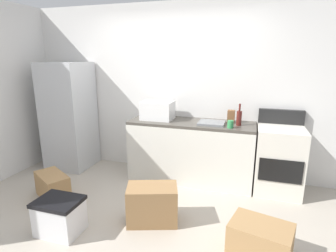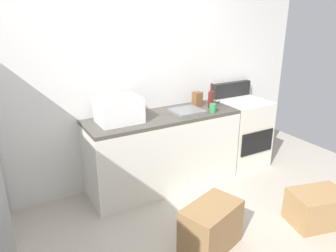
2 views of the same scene
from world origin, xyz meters
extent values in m
plane|color=#B2A899|center=(0.00, 0.00, 0.00)|extent=(6.00, 6.00, 0.00)
cube|color=silver|center=(0.00, 1.55, 1.30)|extent=(5.00, 0.10, 2.60)
cube|color=silver|center=(0.30, 1.20, 0.43)|extent=(1.80, 0.60, 0.86)
cube|color=#4C473F|center=(0.30, 1.20, 0.88)|extent=(1.80, 0.60, 0.04)
cube|color=silver|center=(1.52, 1.20, 0.45)|extent=(0.60, 0.60, 0.90)
cube|color=black|center=(1.52, 0.90, 0.42)|extent=(0.52, 0.02, 0.30)
cube|color=black|center=(1.52, 1.46, 1.00)|extent=(0.60, 0.08, 0.20)
cube|color=white|center=(-0.22, 1.22, 1.04)|extent=(0.46, 0.34, 0.27)
cube|color=slate|center=(0.60, 1.15, 0.92)|extent=(0.36, 0.32, 0.03)
cylinder|color=#591E19|center=(0.96, 1.18, 1.00)|extent=(0.07, 0.07, 0.20)
cylinder|color=#591E19|center=(0.96, 1.18, 1.15)|extent=(0.03, 0.03, 0.10)
cylinder|color=#338C4C|center=(0.87, 1.01, 0.95)|extent=(0.08, 0.08, 0.10)
cube|color=brown|center=(0.85, 1.31, 0.99)|extent=(0.10, 0.10, 0.18)
cube|color=olive|center=(0.13, 0.01, 0.21)|extent=(0.63, 0.49, 0.43)
cube|color=#A37A4C|center=(1.28, -0.23, 0.17)|extent=(0.61, 0.49, 0.34)
camera|label=1|loc=(1.10, -2.51, 1.81)|focal=28.77mm
camera|label=2|loc=(-1.41, -1.93, 2.06)|focal=35.06mm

